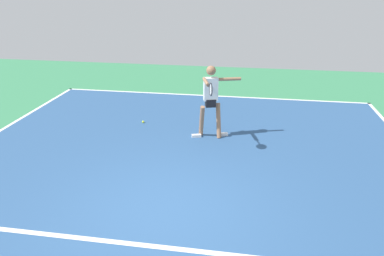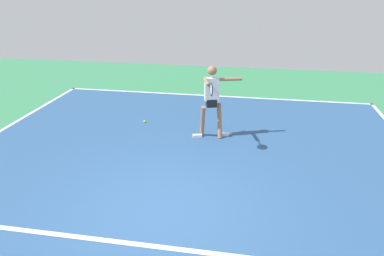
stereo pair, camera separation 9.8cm
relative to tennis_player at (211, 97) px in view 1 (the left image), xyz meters
name	(u,v)px [view 1 (the left image)]	position (x,y,z in m)	size (l,w,h in m)	color
ground_plane	(166,212)	(0.39, 3.33, -1.07)	(22.74, 22.74, 0.00)	#388456
court_surface	(166,211)	(0.39, 3.33, -1.07)	(10.45, 13.78, 0.00)	#2D5484
court_line_baseline_near	(211,96)	(0.39, -3.51, -1.06)	(10.45, 0.10, 0.01)	white
court_line_service	(152,246)	(0.39, 4.22, -1.06)	(7.84, 0.10, 0.01)	white
court_line_centre_mark	(210,97)	(0.39, -3.31, -1.06)	(0.10, 0.30, 0.01)	white
tennis_player	(211,97)	(0.00, 0.00, 0.00)	(1.18, 1.33, 1.85)	#9E7051
tennis_ball_by_baseline	(212,104)	(0.22, -2.50, -1.03)	(0.07, 0.07, 0.07)	yellow
tennis_ball_by_sideline	(143,122)	(1.97, -0.66, -1.03)	(0.07, 0.07, 0.07)	#CCE033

